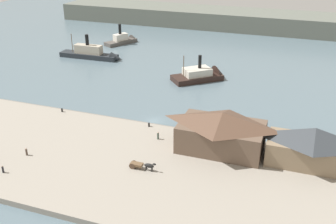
{
  "coord_description": "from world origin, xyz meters",
  "views": [
    {
      "loc": [
        33.88,
        -83.77,
        43.88
      ],
      "look_at": [
        2.83,
        2.13,
        2.0
      ],
      "focal_mm": 42.94,
      "sensor_mm": 36.0,
      "label": 1
    }
  ],
  "objects_px": {
    "ferry_shed_west_terminal": "(313,146)",
    "ferry_outer_harbor": "(203,75)",
    "pedestrian_walking_west": "(26,152)",
    "mooring_post_east": "(62,110)",
    "pedestrian_by_tram": "(158,136)",
    "horse_cart": "(142,165)",
    "mooring_post_center_west": "(149,125)",
    "ferry_moored_east": "(124,40)",
    "ferry_shed_central_terminal": "(221,131)",
    "ferry_departing_north": "(94,54)",
    "pedestrian_near_west_shed": "(3,169)"
  },
  "relations": [
    {
      "from": "ferry_shed_west_terminal",
      "to": "ferry_outer_harbor",
      "type": "height_order",
      "value": "ferry_shed_west_terminal"
    },
    {
      "from": "ferry_shed_west_terminal",
      "to": "pedestrian_walking_west",
      "type": "distance_m",
      "value": 57.7
    },
    {
      "from": "mooring_post_east",
      "to": "pedestrian_by_tram",
      "type": "bearing_deg",
      "value": -10.57
    },
    {
      "from": "horse_cart",
      "to": "pedestrian_by_tram",
      "type": "height_order",
      "value": "horse_cart"
    },
    {
      "from": "pedestrian_walking_west",
      "to": "mooring_post_center_west",
      "type": "height_order",
      "value": "pedestrian_walking_west"
    },
    {
      "from": "mooring_post_east",
      "to": "mooring_post_center_west",
      "type": "xyz_separation_m",
      "value": [
        24.06,
        -0.19,
        0.0
      ]
    },
    {
      "from": "ferry_shed_west_terminal",
      "to": "ferry_moored_east",
      "type": "height_order",
      "value": "ferry_shed_west_terminal"
    },
    {
      "from": "ferry_shed_central_terminal",
      "to": "pedestrian_by_tram",
      "type": "bearing_deg",
      "value": -178.02
    },
    {
      "from": "ferry_outer_harbor",
      "to": "ferry_departing_north",
      "type": "xyz_separation_m",
      "value": [
        -43.86,
        8.09,
        0.29
      ]
    },
    {
      "from": "horse_cart",
      "to": "mooring_post_center_west",
      "type": "height_order",
      "value": "horse_cart"
    },
    {
      "from": "horse_cart",
      "to": "pedestrian_walking_west",
      "type": "height_order",
      "value": "horse_cart"
    },
    {
      "from": "mooring_post_east",
      "to": "ferry_outer_harbor",
      "type": "distance_m",
      "value": 47.13
    },
    {
      "from": "ferry_shed_west_terminal",
      "to": "ferry_moored_east",
      "type": "bearing_deg",
      "value": 135.68
    },
    {
      "from": "pedestrian_walking_west",
      "to": "pedestrian_near_west_shed",
      "type": "distance_m",
      "value": 6.94
    },
    {
      "from": "pedestrian_by_tram",
      "to": "ferry_outer_harbor",
      "type": "relative_size",
      "value": 0.1
    },
    {
      "from": "pedestrian_by_tram",
      "to": "ferry_departing_north",
      "type": "relative_size",
      "value": 0.07
    },
    {
      "from": "mooring_post_east",
      "to": "ferry_departing_north",
      "type": "relative_size",
      "value": 0.04
    },
    {
      "from": "mooring_post_center_west",
      "to": "ferry_outer_harbor",
      "type": "height_order",
      "value": "ferry_outer_harbor"
    },
    {
      "from": "pedestrian_by_tram",
      "to": "pedestrian_near_west_shed",
      "type": "distance_m",
      "value": 32.34
    },
    {
      "from": "pedestrian_by_tram",
      "to": "ferry_departing_north",
      "type": "bearing_deg",
      "value": 131.09
    },
    {
      "from": "mooring_post_east",
      "to": "pedestrian_walking_west",
      "type": "bearing_deg",
      "value": -75.72
    },
    {
      "from": "ferry_outer_harbor",
      "to": "ferry_moored_east",
      "type": "relative_size",
      "value": 1.1
    },
    {
      "from": "mooring_post_east",
      "to": "ferry_departing_north",
      "type": "bearing_deg",
      "value": 110.14
    },
    {
      "from": "mooring_post_east",
      "to": "pedestrian_near_west_shed",
      "type": "bearing_deg",
      "value": -79.38
    },
    {
      "from": "pedestrian_near_west_shed",
      "to": "ferry_moored_east",
      "type": "relative_size",
      "value": 0.1
    },
    {
      "from": "pedestrian_near_west_shed",
      "to": "pedestrian_walking_west",
      "type": "bearing_deg",
      "value": 89.15
    },
    {
      "from": "ferry_shed_central_terminal",
      "to": "pedestrian_by_tram",
      "type": "xyz_separation_m",
      "value": [
        -14.03,
        -0.49,
        -3.48
      ]
    },
    {
      "from": "mooring_post_east",
      "to": "mooring_post_center_west",
      "type": "relative_size",
      "value": 1.0
    },
    {
      "from": "ferry_outer_harbor",
      "to": "ferry_departing_north",
      "type": "relative_size",
      "value": 0.71
    },
    {
      "from": "pedestrian_by_tram",
      "to": "pedestrian_walking_west",
      "type": "bearing_deg",
      "value": -145.68
    },
    {
      "from": "ferry_shed_central_terminal",
      "to": "pedestrian_near_west_shed",
      "type": "xyz_separation_m",
      "value": [
        -37.13,
        -23.12,
        -3.57
      ]
    },
    {
      "from": "horse_cart",
      "to": "pedestrian_near_west_shed",
      "type": "bearing_deg",
      "value": -157.57
    },
    {
      "from": "pedestrian_near_west_shed",
      "to": "ferry_outer_harbor",
      "type": "distance_m",
      "value": 70.14
    },
    {
      "from": "ferry_shed_central_terminal",
      "to": "ferry_moored_east",
      "type": "distance_m",
      "value": 95.59
    },
    {
      "from": "ferry_shed_central_terminal",
      "to": "ferry_shed_west_terminal",
      "type": "relative_size",
      "value": 1.01
    },
    {
      "from": "ferry_shed_central_terminal",
      "to": "pedestrian_walking_west",
      "type": "relative_size",
      "value": 10.66
    },
    {
      "from": "horse_cart",
      "to": "ferry_moored_east",
      "type": "distance_m",
      "value": 99.65
    },
    {
      "from": "pedestrian_near_west_shed",
      "to": "ferry_shed_central_terminal",
      "type": "bearing_deg",
      "value": 31.92
    },
    {
      "from": "ferry_departing_north",
      "to": "pedestrian_by_tram",
      "type": "bearing_deg",
      "value": -48.91
    },
    {
      "from": "ferry_shed_central_terminal",
      "to": "ferry_moored_east",
      "type": "xyz_separation_m",
      "value": [
        -58.73,
        75.31,
        -4.09
      ]
    },
    {
      "from": "ferry_shed_central_terminal",
      "to": "ferry_outer_harbor",
      "type": "height_order",
      "value": "ferry_shed_central_terminal"
    },
    {
      "from": "horse_cart",
      "to": "ferry_departing_north",
      "type": "xyz_separation_m",
      "value": [
        -47.06,
        64.73,
        -0.44
      ]
    },
    {
      "from": "ferry_shed_west_terminal",
      "to": "horse_cart",
      "type": "relative_size",
      "value": 3.27
    },
    {
      "from": "ferry_departing_north",
      "to": "mooring_post_east",
      "type": "bearing_deg",
      "value": -69.86
    },
    {
      "from": "pedestrian_by_tram",
      "to": "ferry_outer_harbor",
      "type": "distance_m",
      "value": 44.19
    },
    {
      "from": "pedestrian_walking_west",
      "to": "ferry_departing_north",
      "type": "distance_m",
      "value": 71.59
    },
    {
      "from": "ferry_shed_west_terminal",
      "to": "ferry_shed_central_terminal",
      "type": "bearing_deg",
      "value": -179.42
    },
    {
      "from": "ferry_shed_central_terminal",
      "to": "pedestrian_by_tram",
      "type": "height_order",
      "value": "ferry_shed_central_terminal"
    },
    {
      "from": "ferry_shed_west_terminal",
      "to": "horse_cart",
      "type": "distance_m",
      "value": 33.58
    },
    {
      "from": "ferry_shed_central_terminal",
      "to": "pedestrian_near_west_shed",
      "type": "height_order",
      "value": "ferry_shed_central_terminal"
    }
  ]
}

